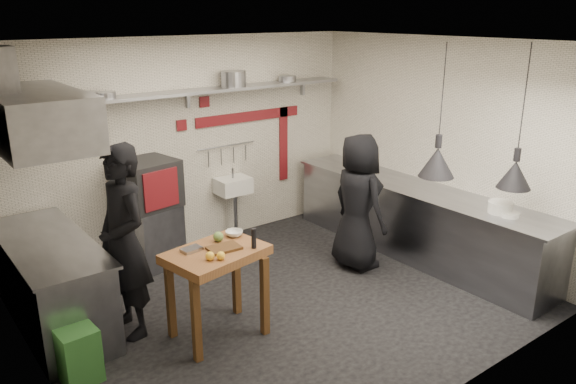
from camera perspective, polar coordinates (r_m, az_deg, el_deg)
floor at (r=6.37m, az=-0.29°, el=-11.08°), size 5.00×5.00×0.00m
ceiling at (r=5.58m, az=-0.33°, el=14.95°), size 5.00×5.00×0.00m
wall_back at (r=7.55m, az=-10.02°, el=4.72°), size 5.00×0.04×2.80m
wall_front at (r=4.43m, az=16.40°, el=-5.24°), size 5.00×0.04×2.80m
wall_left at (r=4.83m, az=-24.74°, el=-4.28°), size 0.04×4.20×2.80m
wall_right at (r=7.55m, az=15.04°, el=4.38°), size 0.04×4.20×2.80m
red_band_horiz at (r=7.95m, az=-3.96°, el=7.67°), size 1.70×0.02×0.14m
red_band_vert at (r=8.38m, az=-0.46°, el=4.90°), size 0.14×0.02×1.10m
red_tile_a at (r=7.54m, az=-8.48°, el=9.04°), size 0.14×0.02×0.14m
red_tile_b at (r=7.43m, az=-10.75°, el=6.67°), size 0.14×0.02×0.14m
back_shelf at (r=7.26m, az=-9.66°, el=10.01°), size 4.60×0.34×0.04m
shelf_bracket_left at (r=6.76m, az=-24.67°, el=7.20°), size 0.04×0.06×0.24m
shelf_bracket_mid at (r=7.41m, az=-10.17°, el=9.35°), size 0.04×0.06×0.24m
shelf_bracket_right at (r=8.44m, az=1.50°, el=10.64°), size 0.04×0.06×0.24m
pan_far_left at (r=6.73m, az=-19.96°, el=9.15°), size 0.37×0.37×0.09m
pan_mid_left at (r=6.81m, az=-18.06°, el=9.34°), size 0.31×0.31×0.07m
stock_pot at (r=7.55m, az=-5.56°, el=11.38°), size 0.43×0.43×0.20m
pan_right at (r=8.06m, az=-0.07°, el=11.45°), size 0.33×0.33×0.08m
oven_stand at (r=7.27m, az=-13.53°, el=-4.31°), size 0.68×0.64×0.80m
combi_oven at (r=7.02m, az=-14.10°, el=0.83°), size 0.75×0.71×0.58m
oven_door at (r=6.76m, az=-12.78°, el=0.26°), size 0.47×0.11×0.46m
oven_glass at (r=6.76m, az=-12.97°, el=0.25°), size 0.35×0.07×0.34m
hand_sink at (r=7.82m, az=-5.60°, el=0.66°), size 0.46×0.34×0.22m
sink_tap at (r=7.77m, az=-5.64°, el=1.92°), size 0.03×0.03×0.14m
sink_drain at (r=7.93m, az=-5.35°, el=-2.45°), size 0.06×0.06×0.66m
utensil_rail at (r=7.79m, az=-6.27°, el=4.69°), size 0.90×0.02×0.02m
counter_right at (r=7.56m, az=12.82°, el=-2.99°), size 0.70×3.80×0.90m
counter_right_top at (r=7.41m, az=13.07°, el=0.38°), size 0.76×3.90×0.03m
plate_stack at (r=6.71m, az=20.74°, el=-1.46°), size 0.35×0.35×0.13m
small_bowl_right at (r=6.64m, az=21.60°, el=-2.13°), size 0.24×0.24×0.05m
counter_left at (r=6.21m, az=-22.77°, el=-8.73°), size 0.70×1.90×0.90m
counter_left_top at (r=6.03m, az=-23.30°, el=-4.76°), size 0.76×2.00×0.03m
extractor_hood at (r=5.71m, az=-24.33°, el=6.88°), size 0.78×1.60×0.50m
green_bin at (r=5.37m, az=-20.50°, el=-15.25°), size 0.33×0.33×0.50m
prep_table at (r=5.61m, az=-7.17°, el=-10.16°), size 1.02×0.79×0.92m
cutting_board at (r=5.42m, az=-6.52°, el=-5.66°), size 0.32×0.24×0.02m
pepper_mill at (r=5.38m, az=-3.50°, el=-4.73°), size 0.06×0.06×0.20m
lemon_a at (r=5.19m, az=-7.94°, el=-6.46°), size 0.09×0.09×0.08m
lemon_b at (r=5.19m, az=-6.84°, el=-6.45°), size 0.11×0.11×0.08m
veg_ball at (r=5.58m, az=-7.10°, el=-4.52°), size 0.12×0.12×0.10m
steel_tray at (r=5.42m, az=-9.77°, el=-5.76°), size 0.20×0.15×0.03m
bowl at (r=5.71m, az=-5.49°, el=-4.20°), size 0.23×0.23×0.06m
heat_lamp_near at (r=6.03m, az=15.30°, el=7.88°), size 0.40×0.40×1.39m
heat_lamp_far at (r=6.29m, az=22.68°, el=6.96°), size 0.45×0.45×1.52m
chef_left at (r=5.65m, az=-16.34°, el=-4.92°), size 0.52×0.74×1.93m
chef_right at (r=6.94m, az=7.13°, el=-1.02°), size 0.59×0.86×1.70m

